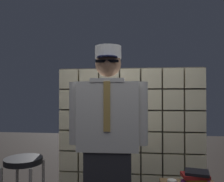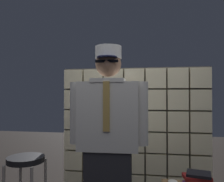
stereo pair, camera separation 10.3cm
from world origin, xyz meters
name	(u,v)px [view 1 (the left image)]	position (x,y,z in m)	size (l,w,h in m)	color
glass_block_wall	(130,131)	(0.00, 1.44, 0.85)	(2.03, 0.10, 1.74)	beige
standing_person	(108,142)	(-0.16, 0.32, 0.93)	(0.71, 0.30, 1.78)	#28282D
bar_stool	(23,180)	(-0.94, 0.28, 0.58)	(0.34, 0.34, 0.77)	black
book_stack	(196,180)	(0.62, 0.43, 0.58)	(0.27, 0.21, 0.16)	#1E592D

